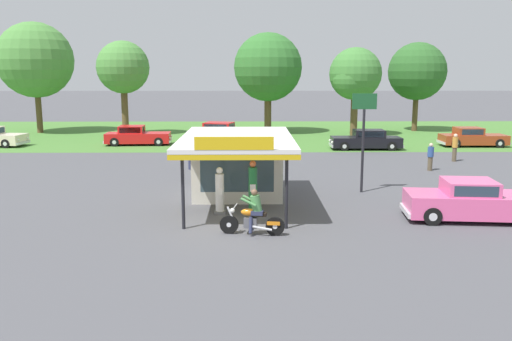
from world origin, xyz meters
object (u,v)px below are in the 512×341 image
Objects in this scene: gas_pump_nearside at (220,192)px; parked_car_back_row_left at (137,136)px; parked_car_back_row_centre_right at (366,140)px; parked_car_back_row_centre_left at (222,133)px; bystander_admiring_sedan at (455,147)px; roadside_pole_sign at (364,125)px; gas_pump_offside at (253,189)px; bystander_strolling_foreground at (190,153)px; featured_classic_sedan at (471,202)px; parked_car_second_row_spare at (472,138)px; bystander_standing_back_lot at (430,156)px; motorcycle_with_rider at (253,216)px.

gas_pump_nearside is 21.57m from parked_car_back_row_left.
parked_car_back_row_centre_right is 1.01× the size of parked_car_back_row_left.
parked_car_back_row_centre_left is 17.66m from bystander_admiring_sedan.
bystander_admiring_sedan is 11.63m from roadside_pole_sign.
gas_pump_nearside is at bearing -149.67° from roadside_pole_sign.
gas_pump_offside reaches higher than parked_car_back_row_left.
bystander_strolling_foreground reaches higher than parked_car_back_row_centre_right.
featured_classic_sedan is 1.00× the size of parked_car_back_row_left.
parked_car_second_row_spare is 11.97m from bystander_standing_back_lot.
gas_pump_nearside is 9.47m from featured_classic_sedan.
featured_classic_sedan is at bearing -51.62° from parked_car_back_row_left.
gas_pump_offside is at bearing -115.13° from parked_car_back_row_centre_right.
bystander_strolling_foreground reaches higher than parked_car_back_row_centre_left.
gas_pump_offside is 22.05m from parked_car_back_row_left.
gas_pump_nearside reaches higher than bystander_standing_back_lot.
parked_car_back_row_centre_right is at bearing -169.68° from parked_car_second_row_spare.
gas_pump_offside is 0.46× the size of roadside_pole_sign.
parked_car_back_row_centre_left reaches higher than bystander_standing_back_lot.
parked_car_back_row_centre_left reaches higher than parked_car_back_row_centre_right.
roadside_pole_sign reaches higher than bystander_admiring_sedan.
bystander_strolling_foreground is at bearing -146.02° from parked_car_back_row_centre_right.
parked_car_back_row_centre_left is at bearing 147.46° from bystander_admiring_sedan.
parked_car_back_row_left is 2.95× the size of bystander_admiring_sedan.
gas_pump_nearside is 26.17m from parked_car_second_row_spare.
roadside_pole_sign is (13.75, -16.56, 2.43)m from parked_car_back_row_left.
bystander_admiring_sedan is at bearing 44.22° from gas_pump_offside.
gas_pump_offside is 0.42× the size of parked_car_second_row_spare.
bystander_standing_back_lot is at bearing 47.40° from roadside_pole_sign.
bystander_standing_back_lot is (-6.54, -10.02, 0.17)m from parked_car_second_row_spare.
bystander_admiring_sedan is 0.38× the size of roadside_pole_sign.
parked_car_second_row_spare is at bearing -7.86° from parked_car_back_row_centre_left.
parked_car_second_row_spare is 1.10× the size of roadside_pole_sign.
parked_car_back_row_left is at bearing 116.40° from bystander_strolling_foreground.
gas_pump_offside is 1.23× the size of bystander_strolling_foreground.
parked_car_back_row_left is at bearing -166.87° from parked_car_back_row_centre_left.
gas_pump_offside is at bearing 89.83° from motorcycle_with_rider.
motorcycle_with_rider is at bearing -65.47° from gas_pump_nearside.
parked_car_second_row_spare is at bearing 53.26° from roadside_pole_sign.
motorcycle_with_rider is 0.43× the size of parked_car_back_row_left.
bystander_strolling_foreground reaches higher than bystander_standing_back_lot.
parked_car_back_row_left is at bearing 110.19° from gas_pump_nearside.
roadside_pole_sign is (5.02, 3.69, 2.14)m from gas_pump_offside.
motorcycle_with_rider is at bearing -112.06° from parked_car_back_row_centre_right.
bystander_admiring_sedan is at bearing -119.95° from parked_car_second_row_spare.
bystander_strolling_foreground is 16.28m from bystander_admiring_sedan.
gas_pump_nearside is at bearing -179.99° from gas_pump_offside.
motorcycle_with_rider reaches higher than featured_classic_sedan.
bystander_admiring_sedan is (4.31, -5.39, 0.26)m from parked_car_back_row_centre_right.
gas_pump_nearside reaches higher than parked_car_back_row_centre_left.
gas_pump_offside is at bearing -135.78° from bystander_admiring_sedan.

